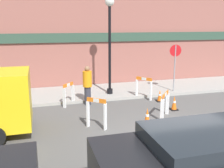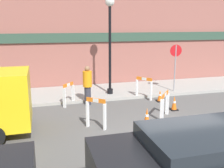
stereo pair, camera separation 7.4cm
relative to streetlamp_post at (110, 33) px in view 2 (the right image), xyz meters
name	(u,v)px [view 2 (the right image)]	position (x,y,z in m)	size (l,w,h in m)	color
ground_plane	(168,139)	(0.47, -5.35, -3.13)	(60.00, 60.00, 0.00)	#565451
sidewalk_slab	(115,91)	(0.47, 0.70, -3.07)	(18.00, 3.11, 0.13)	#9E9B93
storefront_facade	(107,38)	(0.47, 2.33, -0.38)	(18.00, 0.22, 5.50)	#93564C
streetlamp_post	(110,33)	(0.00, 0.00, 0.00)	(0.44, 0.44, 4.63)	black
stop_sign	(175,60)	(3.32, -0.41, -1.40)	(0.60, 0.12, 2.39)	gray
barricade_0	(144,88)	(1.40, -1.00, -2.55)	(0.63, 0.71, 1.08)	white
barricade_1	(69,94)	(-2.16, -1.03, -2.59)	(0.57, 0.62, 1.02)	white
barricade_2	(96,112)	(-1.54, -3.88, -2.56)	(0.64, 0.58, 1.08)	white
barricade_3	(165,104)	(1.22, -3.56, -2.58)	(0.69, 0.78, 1.00)	white
traffic_cone_0	(147,117)	(0.25, -4.11, -2.82)	(0.30, 0.30, 0.65)	black
traffic_cone_1	(174,103)	(2.02, -2.84, -2.84)	(0.30, 0.30, 0.62)	black
traffic_cone_2	(160,96)	(2.00, -1.54, -2.87)	(0.30, 0.30, 0.55)	black
person_worker	(87,84)	(-1.33, -1.10, -2.20)	(0.56, 0.56, 1.75)	#33333D
parked_car_1	(206,166)	(-0.41, -8.47, -2.18)	(4.28, 1.87, 1.68)	black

